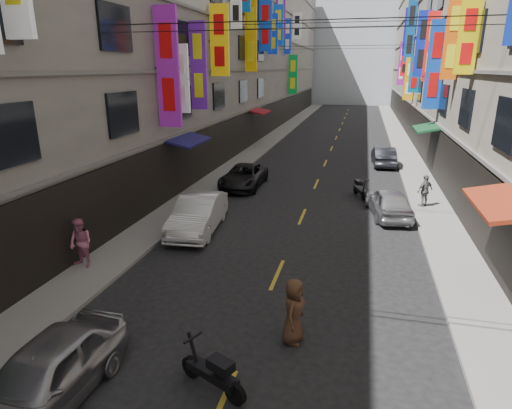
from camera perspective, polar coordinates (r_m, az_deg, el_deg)
The scene contains 19 objects.
sidewalk_left at distance 38.13m, azimuth 0.94°, elevation 7.94°, with size 2.00×90.00×0.12m, color slate.
sidewalk_right at distance 37.37m, azimuth 19.31°, elevation 6.75°, with size 2.00×90.00×0.12m, color slate.
building_row_left at distance 39.45m, azimuth -8.16°, elevation 21.85°, with size 10.14×90.00×19.00m.
building_row_right at distance 37.98m, azimuth 30.43°, elevation 19.91°, with size 10.14×90.00×19.00m.
haze_block at distance 86.77m, azimuth 13.06°, elevation 20.26°, with size 18.00×8.00×22.00m, color #A5AEB8.
shop_signage at distance 29.98m, azimuth 9.49°, elevation 22.51°, with size 14.00×55.00×12.10m.
street_awnings at distance 21.24m, azimuth 3.81°, elevation 8.08°, with size 13.99×35.20×0.41m.
overhead_cables at distance 24.84m, azimuth 8.98°, elevation 22.74°, with size 14.00×38.04×1.24m.
lane_markings at distance 34.34m, azimuth 9.66°, elevation 6.51°, with size 0.12×80.20×0.01m.
scooter_crossing at distance 9.69m, azimuth -5.71°, elevation -21.43°, with size 1.68×0.91×1.14m.
scooter_far_right at distance 23.30m, azimuth 13.68°, elevation 2.03°, with size 0.79×1.74×1.14m.
car_left_near at distance 10.10m, azimuth -26.33°, elevation -19.80°, with size 1.65×4.10×1.40m, color #A5A4A9.
car_left_mid at distance 17.99m, azimuth -7.73°, elevation -1.22°, with size 1.59×4.57×1.51m, color silver.
car_left_far at distance 24.55m, azimuth -1.66°, elevation 3.79°, with size 2.10×4.55×1.27m, color black.
car_right_mid at distance 20.51m, azimuth 17.27°, elevation 0.27°, with size 1.59×3.95×1.35m, color #B3B3B8.
car_right_far at distance 31.38m, azimuth 16.63°, elevation 6.19°, with size 1.41×4.03×1.33m, color #25262D.
pedestrian_lfar at distance 15.50m, azimuth -22.33°, elevation -4.79°, with size 0.82×0.56×1.69m, color #CC6C8E.
pedestrian_rfar at distance 22.17m, azimuth 21.60°, elevation 1.73°, with size 0.92×0.53×1.58m, color slate.
pedestrian_crossing at distance 10.86m, azimuth 5.04°, elevation -13.98°, with size 0.83×0.57×1.70m, color #4E311F.
Camera 1 is at (2.38, 5.37, 6.55)m, focal length 30.00 mm.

